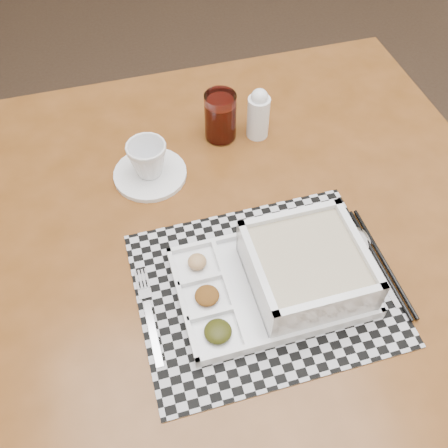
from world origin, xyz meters
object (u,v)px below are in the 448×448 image
at_px(creamer_bottle, 258,114).
at_px(cup, 148,159).
at_px(juice_glass, 220,118).
at_px(serving_tray, 296,273).
at_px(dining_table, 240,264).

bearing_deg(creamer_bottle, cup, -164.92).
height_order(cup, creamer_bottle, creamer_bottle).
xyz_separation_m(cup, juice_glass, (0.17, 0.08, 0.00)).
xyz_separation_m(serving_tray, juice_glass, (-0.03, 0.40, 0.01)).
relative_size(dining_table, juice_glass, 10.26).
height_order(serving_tray, cup, serving_tray).
xyz_separation_m(serving_tray, cup, (-0.20, 0.32, 0.01)).
bearing_deg(juice_glass, serving_tray, -85.61).
bearing_deg(dining_table, juice_glass, 83.65).
relative_size(cup, juice_glass, 0.73).
distance_m(juice_glass, creamer_bottle, 0.08).
xyz_separation_m(dining_table, cup, (-0.14, 0.20, 0.13)).
distance_m(serving_tray, creamer_bottle, 0.39).
bearing_deg(serving_tray, dining_table, 118.25).
bearing_deg(juice_glass, cup, -154.44).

